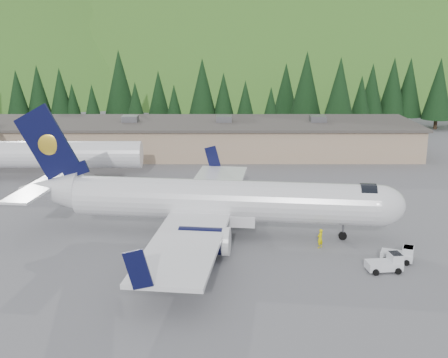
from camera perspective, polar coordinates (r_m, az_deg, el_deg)
ground at (r=54.49m, az=0.00°, el=-5.67°), size 600.00×600.00×0.00m
airliner at (r=53.57m, az=-1.16°, el=-2.29°), size 37.53×35.31×12.45m
second_airliner at (r=78.79m, az=-18.46°, el=2.47°), size 27.50×11.00×10.05m
baggage_tug_a at (r=48.21m, az=16.23°, el=-8.21°), size 2.98×1.99×1.51m
baggage_tug_b at (r=50.44m, az=17.45°, el=-7.33°), size 2.95×2.34×1.41m
terminal_building at (r=90.72m, az=-3.18°, el=4.27°), size 71.00×17.00×6.10m
ramp_worker at (r=51.73m, az=9.74°, el=-5.97°), size 0.77×0.76×1.79m
tree_line at (r=113.05m, az=-2.01°, el=8.89°), size 114.73×17.73×14.37m
hills at (r=282.85m, az=10.94°, el=-6.71°), size 614.00×330.00×300.00m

